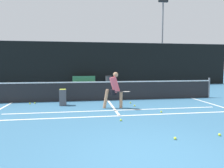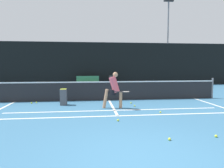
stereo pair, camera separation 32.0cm
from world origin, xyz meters
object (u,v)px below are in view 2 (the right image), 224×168
object	(u,v)px
player_practicing	(114,88)
parked_car	(82,77)
courtside_bench	(88,81)
trash_bin	(112,81)
ball_hopper	(63,97)

from	to	relation	value
player_practicing	parked_car	distance (m)	12.41
courtside_bench	trash_bin	size ratio (longest dim) A/B	2.12
ball_hopper	parked_car	xyz separation A→B (m)	(0.36, 11.42, 0.22)
player_practicing	parked_car	world-z (taller)	player_practicing
player_practicing	parked_car	bearing A→B (deg)	103.47
player_practicing	trash_bin	xyz separation A→B (m)	(0.89, 8.40, -0.36)
ball_hopper	parked_car	bearing A→B (deg)	88.22
trash_bin	parked_car	world-z (taller)	parked_car
courtside_bench	parked_car	bearing A→B (deg)	95.63
parked_car	ball_hopper	bearing A→B (deg)	-91.78
ball_hopper	parked_car	size ratio (longest dim) A/B	0.15
courtside_bench	trash_bin	distance (m)	2.02
player_practicing	courtside_bench	world-z (taller)	player_practicing
ball_hopper	parked_car	distance (m)	11.42
ball_hopper	trash_bin	bearing A→B (deg)	68.15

